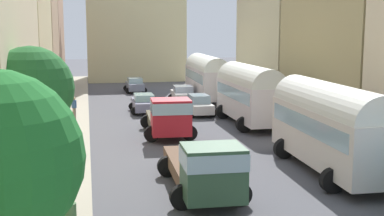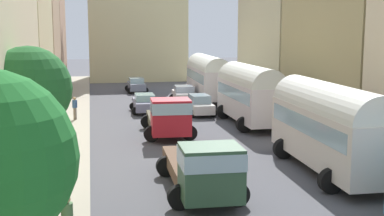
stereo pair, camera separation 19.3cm
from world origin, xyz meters
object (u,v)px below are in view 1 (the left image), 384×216
object	(u,v)px
cargo_truck_0	(205,167)
car_2	(199,105)
pedestrian_0	(74,107)
parked_bus_2	(249,92)
car_0	(144,103)
car_3	(183,94)
parked_bus_1	(330,123)
cargo_truck_1	(169,116)
parked_bus_3	(206,75)
car_1	(135,85)

from	to	relation	value
cargo_truck_0	car_2	size ratio (longest dim) A/B	1.82
cargo_truck_0	pedestrian_0	xyz separation A→B (m)	(-5.24, 17.57, -0.19)
car_2	parked_bus_2	bearing A→B (deg)	-61.37
cargo_truck_0	car_2	bearing A→B (deg)	78.27
car_0	car_3	size ratio (longest dim) A/B	1.02
parked_bus_1	car_2	bearing A→B (deg)	98.18
cargo_truck_0	car_3	distance (m)	25.59
parked_bus_2	cargo_truck_1	world-z (taller)	parked_bus_2
car_3	parked_bus_2	bearing A→B (deg)	-77.74
parked_bus_2	cargo_truck_1	size ratio (longest dim) A/B	1.24
parked_bus_2	parked_bus_3	size ratio (longest dim) A/B	0.85
car_1	cargo_truck_1	bearing A→B (deg)	-90.17
car_2	parked_bus_3	bearing A→B (deg)	72.70
cargo_truck_1	pedestrian_0	world-z (taller)	cargo_truck_1
cargo_truck_0	car_3	xyz separation A→B (m)	(3.91, 25.28, -0.45)
cargo_truck_1	pedestrian_0	size ratio (longest dim) A/B	3.81
car_1	car_3	size ratio (longest dim) A/B	0.95
parked_bus_2	cargo_truck_1	bearing A→B (deg)	-153.41
cargo_truck_0	pedestrian_0	bearing A→B (deg)	106.61
car_3	parked_bus_3	bearing A→B (deg)	21.34
cargo_truck_1	pedestrian_0	distance (m)	8.56
car_0	car_3	world-z (taller)	car_3
parked_bus_1	parked_bus_3	world-z (taller)	parked_bus_3
car_0	cargo_truck_1	bearing A→B (deg)	-87.35
cargo_truck_1	cargo_truck_0	bearing A→B (deg)	-91.99
cargo_truck_0	car_0	world-z (taller)	cargo_truck_0
parked_bus_2	pedestrian_0	xyz separation A→B (m)	(-11.58, 3.47, -1.22)
car_0	pedestrian_0	xyz separation A→B (m)	(-5.19, -3.01, 0.27)
parked_bus_1	pedestrian_0	bearing A→B (deg)	126.78
car_2	pedestrian_0	world-z (taller)	pedestrian_0
car_0	car_1	distance (m)	12.85
cargo_truck_0	car_0	xyz separation A→B (m)	(-0.05, 20.58, -0.47)
car_0	parked_bus_3	bearing A→B (deg)	41.77
cargo_truck_0	car_2	xyz separation A→B (m)	(3.87, 18.63, -0.43)
parked_bus_1	car_0	distance (m)	19.46
parked_bus_3	car_2	size ratio (longest dim) A/B	2.51
parked_bus_1	cargo_truck_1	bearing A→B (deg)	123.30
parked_bus_3	car_1	bearing A→B (deg)	128.54
car_0	car_2	world-z (taller)	car_2
parked_bus_2	car_3	size ratio (longest dim) A/B	2.09
car_0	parked_bus_1	bearing A→B (deg)	-71.11
parked_bus_3	car_0	world-z (taller)	parked_bus_3
parked_bus_1	pedestrian_0	size ratio (longest dim) A/B	5.14
cargo_truck_1	car_3	bearing A→B (deg)	76.02
parked_bus_3	car_2	world-z (taller)	parked_bus_3
car_1	pedestrian_0	size ratio (longest dim) A/B	2.14
car_0	car_2	bearing A→B (deg)	-26.46
cargo_truck_0	pedestrian_0	size ratio (longest dim) A/B	4.07
car_2	car_0	bearing A→B (deg)	153.54
parked_bus_2	car_2	distance (m)	5.36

